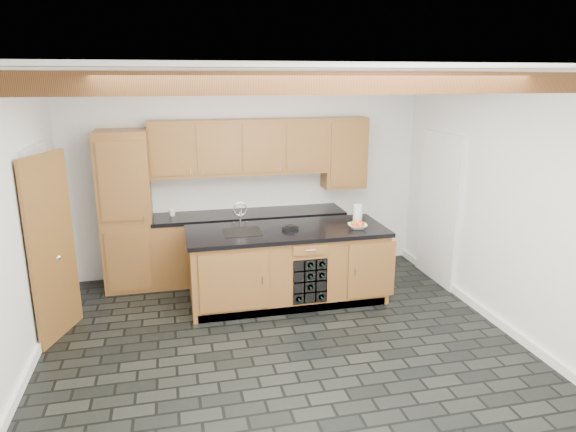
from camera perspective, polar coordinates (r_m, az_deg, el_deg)
The scene contains 10 objects.
ground at distance 5.46m, azimuth -0.14°, elevation -14.93°, with size 5.00×5.00×0.00m, color black.
room_shell at distance 5.37m, azimuth -2.31°, elevation 2.08°, with size 5.01×5.00×5.00m.
back_cabinetry at distance 7.10m, azimuth -7.15°, elevation 0.68°, with size 3.65×0.62×2.20m.
island at distance 6.46m, azimuth -0.04°, elevation -5.46°, with size 2.48×0.96×0.93m.
faucet at distance 6.25m, azimuth -5.12°, elevation -1.40°, with size 0.45×0.40×0.34m.
kitchen_scale at distance 6.30m, azimuth 0.25°, elevation -1.30°, with size 0.20×0.15×0.06m.
fruit_bowl at distance 6.40m, azimuth 7.72°, elevation -1.14°, with size 0.23×0.23×0.06m, color silver.
fruit_cluster at distance 6.39m, azimuth 7.73°, elevation -0.87°, with size 0.16×0.17×0.07m.
paper_towel at distance 6.70m, azimuth 7.76°, elevation 0.32°, with size 0.12×0.12×0.22m, color white.
mug at distance 7.09m, azimuth -12.74°, elevation 0.36°, with size 0.10×0.10×0.09m, color white.
Camera 1 is at (-1.06, -4.61, 2.73)m, focal length 32.00 mm.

